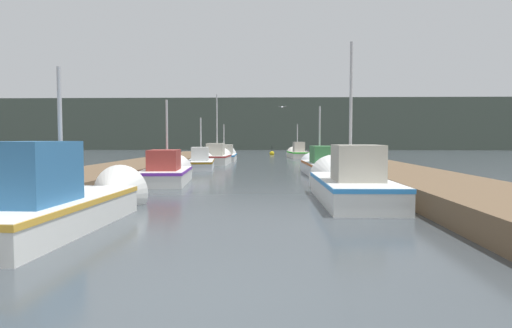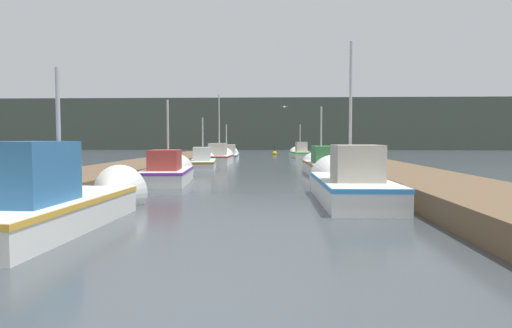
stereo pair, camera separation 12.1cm
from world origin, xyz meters
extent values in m
plane|color=#3D4449|center=(0.00, 0.00, 0.00)|extent=(200.00, 200.00, 0.00)
cube|color=brown|center=(-5.52, 16.00, 0.27)|extent=(2.96, 40.00, 0.54)
cube|color=brown|center=(5.52, 16.00, 0.27)|extent=(2.96, 40.00, 0.54)
cube|color=#424C42|center=(0.00, 69.52, 3.78)|extent=(120.00, 16.00, 7.57)
cube|color=silver|center=(-3.19, 3.68, 0.29)|extent=(1.68, 4.80, 0.58)
cube|color=gold|center=(-3.19, 3.68, 0.52)|extent=(1.71, 4.83, 0.10)
cone|color=silver|center=(-3.09, 6.55, 0.29)|extent=(1.47, 1.04, 1.43)
cube|color=#2D6699|center=(-3.21, 3.09, 1.10)|extent=(1.07, 1.64, 1.04)
cylinder|color=#B2B2B7|center=(-3.17, 4.04, 1.79)|extent=(0.08, 0.08, 2.42)
cube|color=silver|center=(2.90, 7.63, 0.31)|extent=(1.77, 4.86, 0.62)
cube|color=#3187D7|center=(2.90, 7.63, 0.56)|extent=(1.80, 4.89, 0.10)
cone|color=silver|center=(2.86, 10.61, 0.31)|extent=(1.64, 1.16, 1.62)
cube|color=#B2AD9E|center=(2.91, 7.03, 1.07)|extent=(1.16, 1.38, 0.89)
cylinder|color=#B2B2B7|center=(2.89, 7.99, 2.43)|extent=(0.08, 0.08, 3.62)
cube|color=silver|center=(-3.14, 12.36, 0.27)|extent=(1.87, 3.94, 0.54)
cube|color=purple|center=(-3.14, 12.36, 0.48)|extent=(1.90, 3.97, 0.10)
cone|color=silver|center=(-3.33, 14.60, 0.27)|extent=(1.53, 0.81, 1.47)
cube|color=#99332D|center=(-3.10, 11.88, 0.90)|extent=(1.16, 1.61, 0.72)
cylinder|color=#B2B2B7|center=(-3.16, 12.64, 1.83)|extent=(0.08, 0.08, 2.57)
cube|color=silver|center=(3.02, 16.74, 0.29)|extent=(1.47, 4.81, 0.59)
cube|color=#AE4F1A|center=(3.02, 16.74, 0.53)|extent=(1.50, 4.84, 0.10)
cone|color=silver|center=(2.92, 19.65, 0.29)|extent=(1.28, 1.10, 1.24)
cube|color=#387A42|center=(3.04, 16.14, 0.96)|extent=(1.00, 2.00, 0.75)
cylinder|color=#B2B2B7|center=(3.01, 17.10, 1.88)|extent=(0.08, 0.08, 2.58)
cube|color=silver|center=(-3.16, 20.62, 0.24)|extent=(1.82, 4.52, 0.48)
cube|color=#8E6516|center=(-3.16, 20.62, 0.42)|extent=(1.86, 4.55, 0.10)
cone|color=silver|center=(-3.43, 23.26, 0.24)|extent=(1.39, 1.05, 1.31)
cube|color=silver|center=(-3.10, 20.07, 0.84)|extent=(1.01, 1.35, 0.73)
cylinder|color=#B2B2B7|center=(-3.19, 20.95, 1.66)|extent=(0.08, 0.08, 2.36)
cube|color=silver|center=(-2.80, 24.96, 0.30)|extent=(1.57, 3.69, 0.59)
cube|color=#A52F2F|center=(-2.80, 24.96, 0.53)|extent=(1.60, 3.72, 0.10)
cone|color=silver|center=(-2.78, 27.23, 0.30)|extent=(1.46, 0.88, 1.45)
cube|color=#B2AD9E|center=(-2.81, 24.51, 0.98)|extent=(1.04, 1.47, 0.77)
cylinder|color=#B2B2B7|center=(-2.80, 25.24, 2.56)|extent=(0.08, 0.08, 3.93)
cube|color=silver|center=(-2.88, 29.98, 0.25)|extent=(1.98, 5.06, 0.49)
cube|color=blue|center=(-2.88, 29.98, 0.43)|extent=(2.01, 5.09, 0.10)
cone|color=silver|center=(-3.00, 32.97, 0.25)|extent=(1.73, 1.06, 1.69)
cube|color=#B2AD9E|center=(-2.85, 29.35, 0.85)|extent=(1.47, 1.85, 0.72)
cylinder|color=#B2B2B7|center=(-2.89, 30.35, 1.62)|extent=(0.08, 0.08, 2.26)
cube|color=silver|center=(3.01, 35.18, 0.27)|extent=(1.75, 3.99, 0.54)
cube|color=#14C410|center=(3.01, 35.18, 0.48)|extent=(1.79, 4.03, 0.10)
cone|color=silver|center=(2.78, 37.46, 0.27)|extent=(1.37, 0.83, 1.30)
cube|color=#B2AD9E|center=(3.06, 34.70, 0.96)|extent=(1.00, 1.18, 0.84)
cylinder|color=#B2B2B7|center=(2.98, 35.47, 1.72)|extent=(0.08, 0.08, 2.37)
cylinder|color=#473523|center=(4.02, 22.38, 0.49)|extent=(0.26, 0.26, 0.99)
cylinder|color=silver|center=(4.02, 22.38, 1.01)|extent=(0.30, 0.30, 0.04)
cylinder|color=#473523|center=(-4.03, 40.80, 0.58)|extent=(0.21, 0.21, 1.16)
cylinder|color=silver|center=(-4.03, 40.80, 1.18)|extent=(0.24, 0.24, 0.04)
cylinder|color=#473523|center=(-4.25, 36.01, 0.48)|extent=(0.21, 0.21, 0.95)
cylinder|color=silver|center=(-4.25, 36.01, 0.97)|extent=(0.24, 0.24, 0.04)
cylinder|color=#473523|center=(3.90, 22.00, 0.56)|extent=(0.23, 0.23, 1.11)
cylinder|color=silver|center=(3.90, 22.00, 1.13)|extent=(0.26, 0.26, 0.04)
sphere|color=gold|center=(0.76, 42.19, 0.14)|extent=(0.50, 0.50, 0.50)
cylinder|color=black|center=(0.76, 42.19, 0.64)|extent=(0.06, 0.06, 0.50)
ellipsoid|color=white|center=(1.47, 27.33, 3.85)|extent=(0.24, 0.31, 0.12)
cube|color=gray|center=(1.34, 27.39, 3.87)|extent=(0.30, 0.22, 0.07)
cube|color=gray|center=(1.60, 27.27, 3.87)|extent=(0.30, 0.22, 0.07)
camera|label=1|loc=(0.79, -4.35, 1.67)|focal=32.00mm
camera|label=2|loc=(0.91, -4.35, 1.67)|focal=32.00mm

